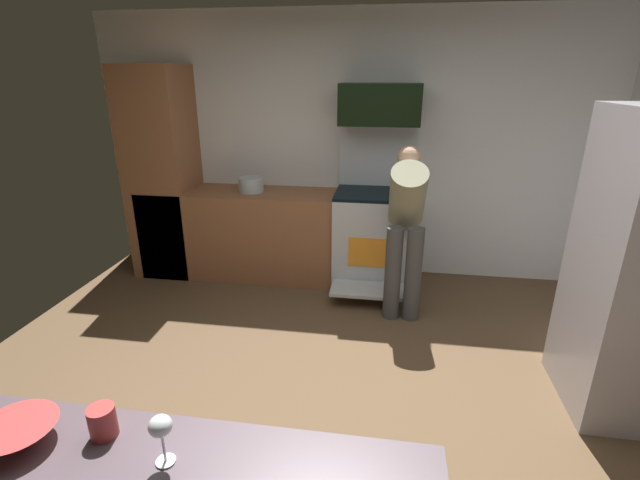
{
  "coord_description": "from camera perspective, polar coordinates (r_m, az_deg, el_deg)",
  "views": [
    {
      "loc": [
        0.38,
        -2.25,
        2.01
      ],
      "look_at": [
        -0.01,
        0.3,
        1.05
      ],
      "focal_mm": 25.11,
      "sensor_mm": 36.0,
      "label": 1
    }
  ],
  "objects": [
    {
      "name": "stock_pot",
      "position": [
        4.56,
        -8.78,
        7.0
      ],
      "size": [
        0.25,
        0.25,
        0.14
      ],
      "primitive_type": "cylinder",
      "color": "#AEBDC1",
      "rests_on": "lower_cabinet_run"
    },
    {
      "name": "wine_glass_far",
      "position": [
        1.5,
        -19.64,
        -21.69
      ],
      "size": [
        0.07,
        0.07,
        0.17
      ],
      "color": "silver",
      "rests_on": "counter_island"
    },
    {
      "name": "oven_range",
      "position": [
        4.48,
        6.86,
        0.73
      ],
      "size": [
        0.76,
        0.96,
        1.56
      ],
      "color": "silver",
      "rests_on": "ground"
    },
    {
      "name": "microwave",
      "position": [
        4.32,
        7.62,
        16.78
      ],
      "size": [
        0.74,
        0.38,
        0.37
      ],
      "primitive_type": "cube",
      "color": "black",
      "rests_on": "oven_range"
    },
    {
      "name": "person_cook",
      "position": [
        3.83,
        10.9,
        2.39
      ],
      "size": [
        0.31,
        0.59,
        1.44
      ],
      "color": "#444444",
      "rests_on": "ground"
    },
    {
      "name": "ground_plane",
      "position": [
        3.05,
        -0.68,
        -21.12
      ],
      "size": [
        5.2,
        4.8,
        0.02
      ],
      "primitive_type": "cube",
      "color": "brown"
    },
    {
      "name": "mug_coffee",
      "position": [
        1.71,
        -25.96,
        -20.1
      ],
      "size": [
        0.09,
        0.09,
        0.11
      ],
      "primitive_type": "cylinder",
      "color": "#9E3332",
      "rests_on": "counter_island"
    },
    {
      "name": "wall_back",
      "position": [
        4.66,
        4.05,
        11.58
      ],
      "size": [
        5.2,
        0.12,
        2.6
      ],
      "primitive_type": "cube",
      "color": "silver",
      "rests_on": "ground"
    },
    {
      "name": "lower_cabinet_run",
      "position": [
        4.69,
        -7.63,
        0.76
      ],
      "size": [
        2.4,
        0.6,
        0.9
      ],
      "primitive_type": "cube",
      "color": "brown",
      "rests_on": "ground"
    },
    {
      "name": "mixing_bowl_prep",
      "position": [
        1.82,
        -34.1,
        -19.83
      ],
      "size": [
        0.25,
        0.25,
        0.07
      ],
      "primitive_type": "cone",
      "rotation": [
        3.14,
        0.0,
        0.0
      ],
      "color": "red",
      "rests_on": "counter_island"
    },
    {
      "name": "cabinet_column",
      "position": [
        4.9,
        -19.38,
        7.95
      ],
      "size": [
        0.6,
        0.6,
        2.1
      ],
      "primitive_type": "cube",
      "color": "brown",
      "rests_on": "ground"
    }
  ]
}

